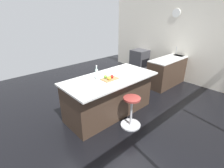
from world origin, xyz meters
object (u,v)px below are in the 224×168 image
at_px(oven_range, 139,61).
at_px(stool_by_window, 131,113).
at_px(apple_green, 105,77).
at_px(apple_red, 112,76).
at_px(water_bottle, 97,74).
at_px(kitchen_island, 109,95).
at_px(cutting_board, 110,79).
at_px(apple_yellow, 109,78).

xyz_separation_m(oven_range, stool_by_window, (3.02, 2.24, -0.11)).
bearing_deg(apple_green, apple_red, 142.08).
bearing_deg(stool_by_window, apple_red, -86.85).
bearing_deg(apple_green, water_bottle, -42.15).
distance_m(stool_by_window, apple_green, 0.96).
xyz_separation_m(kitchen_island, cutting_board, (0.08, 0.11, 0.48)).
xyz_separation_m(oven_range, apple_green, (3.16, 1.58, 0.57)).
height_order(cutting_board, water_bottle, water_bottle).
bearing_deg(kitchen_island, apple_green, 15.36).
xyz_separation_m(kitchen_island, apple_green, (0.14, 0.04, 0.53)).
bearing_deg(cutting_board, oven_range, -152.05).
distance_m(oven_range, kitchen_island, 3.39).
bearing_deg(water_bottle, stool_by_window, 109.74).
height_order(apple_yellow, water_bottle, water_bottle).
bearing_deg(kitchen_island, cutting_board, 53.02).
height_order(oven_range, stool_by_window, oven_range).
relative_size(stool_by_window, water_bottle, 2.23).
relative_size(stool_by_window, apple_yellow, 8.16).
distance_m(cutting_board, apple_green, 0.10).
bearing_deg(apple_yellow, water_bottle, -60.01).
relative_size(oven_range, apple_yellow, 10.28).
bearing_deg(apple_yellow, oven_range, -151.79).
relative_size(apple_red, apple_green, 1.02).
bearing_deg(stool_by_window, kitchen_island, -89.78).
height_order(apple_red, apple_green, apple_red).
relative_size(apple_red, apple_yellow, 0.90).
bearing_deg(apple_green, cutting_board, 129.61).
bearing_deg(cutting_board, stool_by_window, 98.16).
distance_m(kitchen_island, apple_yellow, 0.57).
bearing_deg(oven_range, kitchen_island, 26.97).
bearing_deg(apple_yellow, apple_green, -89.19).
distance_m(oven_range, stool_by_window, 3.76).
relative_size(cutting_board, water_bottle, 1.15).
bearing_deg(kitchen_island, oven_range, -153.03).
bearing_deg(water_bottle, cutting_board, 135.16).
bearing_deg(kitchen_island, apple_yellow, 48.56).
bearing_deg(apple_red, cutting_board, -17.10).
height_order(apple_yellow, apple_green, apple_yellow).
bearing_deg(apple_red, kitchen_island, -103.02).
height_order(kitchen_island, water_bottle, water_bottle).
bearing_deg(stool_by_window, apple_green, -77.79).
distance_m(stool_by_window, apple_yellow, 0.89).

